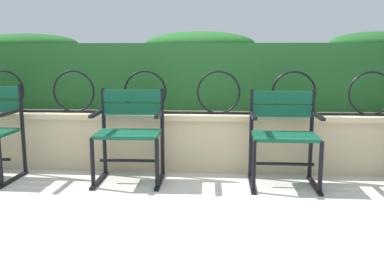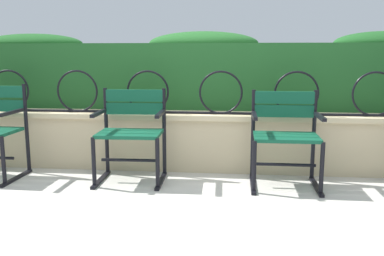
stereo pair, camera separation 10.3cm
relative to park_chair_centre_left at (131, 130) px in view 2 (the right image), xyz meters
name	(u,v)px [view 2 (the right image)]	position (x,y,z in m)	size (l,w,h in m)	color
ground_plane	(190,200)	(0.59, -0.52, -0.45)	(60.00, 60.00, 0.00)	#BCB7AD
stone_wall	(200,140)	(0.59, 0.45, -0.17)	(6.71, 0.41, 0.56)	#C6B289
iron_arch_fence	(186,95)	(0.45, 0.37, 0.29)	(6.18, 0.02, 0.42)	black
hedge_row	(204,71)	(0.58, 0.90, 0.50)	(6.58, 0.55, 0.81)	#1E5123
park_chair_centre_left	(131,130)	(0.00, 0.00, 0.00)	(0.61, 0.54, 0.82)	#0F4C33
park_chair_centre_right	(285,134)	(1.36, -0.01, 0.00)	(0.58, 0.52, 0.82)	#0F4C33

